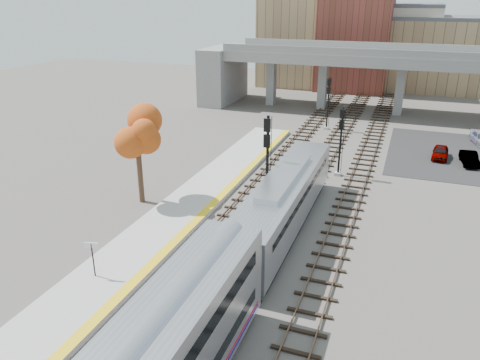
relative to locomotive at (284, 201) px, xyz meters
The scene contains 15 objects.
ground 5.62m from the locomotive, 101.23° to the right, with size 160.00×160.00×0.00m, color #47423D.
platform 9.89m from the locomotive, 148.61° to the right, with size 4.50×60.00×0.35m, color #9E9E99.
yellow_strip 8.33m from the locomotive, 141.59° to the right, with size 0.70×60.00×0.01m, color yellow.
tracks 7.78m from the locomotive, 90.51° to the left, with size 10.70×95.00×0.25m.
overpass 40.31m from the locomotive, 84.39° to the left, with size 54.00×12.00×9.50m.
buildings_far 61.79m from the locomotive, 89.76° to the left, with size 43.00×21.00×20.60m.
parking_lot 26.49m from the locomotive, 60.49° to the left, with size 14.00×18.00×0.04m, color black.
locomotive is the anchor object (origin of this frame).
signal_mast_near 3.65m from the locomotive, 130.76° to the left, with size 0.60×0.64×7.80m.
signal_mast_mid 12.57m from the locomotive, 80.82° to the left, with size 0.60×0.64×6.63m.
signal_mast_far 28.52m from the locomotive, 94.22° to the left, with size 0.60×0.64×6.59m.
station_sign 13.74m from the locomotive, 130.24° to the right, with size 0.88×0.29×2.27m.
tree 12.91m from the locomotive, behind, with size 3.60×3.60×7.88m.
car_a 23.98m from the locomotive, 61.87° to the left, with size 1.56×3.87×1.32m, color #99999E.
car_b 24.48m from the locomotive, 55.06° to the left, with size 1.36×3.91×1.29m, color #99999E.
Camera 1 is at (8.68, -25.01, 16.18)m, focal length 35.00 mm.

